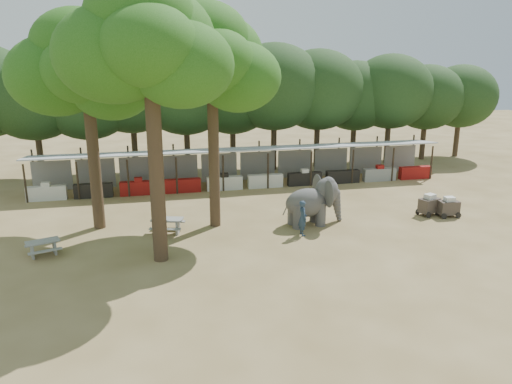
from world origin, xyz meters
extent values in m
plane|color=brown|center=(0.00, 0.00, 0.00)|extent=(100.00, 100.00, 0.00)
cube|color=#AEB0B6|center=(0.00, 14.00, 2.50)|extent=(28.00, 2.99, 0.39)
cylinder|color=#2D2319|center=(-12.60, 12.65, 1.20)|extent=(0.12, 0.12, 2.40)
cylinder|color=#2D2319|center=(-12.60, 15.35, 1.40)|extent=(0.12, 0.12, 2.80)
cube|color=silver|center=(-12.60, 12.90, 0.45)|extent=(2.38, 0.50, 0.90)
cube|color=gray|center=(-12.60, 15.30, 1.00)|extent=(2.52, 0.12, 2.00)
cylinder|color=#2D2319|center=(-9.80, 12.65, 1.20)|extent=(0.12, 0.12, 2.40)
cylinder|color=#2D2319|center=(-9.80, 15.35, 1.40)|extent=(0.12, 0.12, 2.80)
cube|color=black|center=(-9.80, 12.90, 0.45)|extent=(2.38, 0.50, 0.90)
cube|color=gray|center=(-9.80, 15.30, 1.00)|extent=(2.52, 0.12, 2.00)
cylinder|color=#2D2319|center=(-7.00, 12.65, 1.20)|extent=(0.12, 0.12, 2.40)
cylinder|color=#2D2319|center=(-7.00, 15.35, 1.40)|extent=(0.12, 0.12, 2.80)
cube|color=maroon|center=(-7.00, 12.90, 0.45)|extent=(2.38, 0.50, 0.90)
cube|color=gray|center=(-7.00, 15.30, 1.00)|extent=(2.52, 0.12, 2.00)
cylinder|color=#2D2319|center=(-4.20, 12.65, 1.20)|extent=(0.12, 0.12, 2.40)
cylinder|color=#2D2319|center=(-4.20, 15.35, 1.40)|extent=(0.12, 0.12, 2.80)
cube|color=maroon|center=(-4.20, 12.90, 0.45)|extent=(2.38, 0.50, 0.90)
cube|color=gray|center=(-4.20, 15.30, 1.00)|extent=(2.52, 0.12, 2.00)
cylinder|color=#2D2319|center=(-1.40, 12.65, 1.20)|extent=(0.12, 0.12, 2.40)
cylinder|color=#2D2319|center=(-1.40, 15.35, 1.40)|extent=(0.12, 0.12, 2.80)
cube|color=silver|center=(-1.40, 12.90, 0.45)|extent=(2.38, 0.50, 0.90)
cube|color=gray|center=(-1.40, 15.30, 1.00)|extent=(2.52, 0.12, 2.00)
cylinder|color=#2D2319|center=(1.40, 12.65, 1.20)|extent=(0.12, 0.12, 2.40)
cylinder|color=#2D2319|center=(1.40, 15.35, 1.40)|extent=(0.12, 0.12, 2.80)
cube|color=silver|center=(1.40, 12.90, 0.45)|extent=(2.38, 0.50, 0.90)
cube|color=gray|center=(1.40, 15.30, 1.00)|extent=(2.52, 0.12, 2.00)
cylinder|color=#2D2319|center=(4.20, 12.65, 1.20)|extent=(0.12, 0.12, 2.40)
cylinder|color=#2D2319|center=(4.20, 15.35, 1.40)|extent=(0.12, 0.12, 2.80)
cube|color=black|center=(4.20, 12.90, 0.45)|extent=(2.38, 0.50, 0.90)
cube|color=gray|center=(4.20, 15.30, 1.00)|extent=(2.52, 0.12, 2.00)
cylinder|color=#2D2319|center=(7.00, 12.65, 1.20)|extent=(0.12, 0.12, 2.40)
cylinder|color=#2D2319|center=(7.00, 15.35, 1.40)|extent=(0.12, 0.12, 2.80)
cube|color=black|center=(7.00, 12.90, 0.45)|extent=(2.38, 0.50, 0.90)
cube|color=gray|center=(7.00, 15.30, 1.00)|extent=(2.52, 0.12, 2.00)
cylinder|color=#2D2319|center=(9.80, 12.65, 1.20)|extent=(0.12, 0.12, 2.40)
cylinder|color=#2D2319|center=(9.80, 15.35, 1.40)|extent=(0.12, 0.12, 2.80)
cube|color=gray|center=(9.80, 12.90, 0.45)|extent=(2.38, 0.50, 0.90)
cube|color=gray|center=(9.80, 15.30, 1.00)|extent=(2.52, 0.12, 2.00)
cylinder|color=#2D2319|center=(12.60, 12.65, 1.20)|extent=(0.12, 0.12, 2.40)
cylinder|color=#2D2319|center=(12.60, 15.35, 1.40)|extent=(0.12, 0.12, 2.80)
cube|color=maroon|center=(12.60, 12.90, 0.45)|extent=(2.38, 0.50, 0.90)
cube|color=gray|center=(12.60, 15.30, 1.00)|extent=(2.52, 0.12, 2.00)
cylinder|color=#332316|center=(-9.00, 7.00, 4.60)|extent=(0.60, 0.60, 9.20)
cone|color=#332316|center=(-9.00, 7.00, 9.20)|extent=(0.57, 0.57, 2.88)
ellipsoid|color=#184F0E|center=(-10.40, 7.30, 7.82)|extent=(4.80, 4.80, 3.94)
ellipsoid|color=#184F0E|center=(-7.80, 6.40, 7.42)|extent=(4.20, 4.20, 3.44)
ellipsoid|color=#184F0E|center=(-8.80, 8.10, 8.42)|extent=(5.20, 5.20, 4.26)
ellipsoid|color=#184F0E|center=(-9.00, 5.70, 8.12)|extent=(3.80, 3.80, 3.12)
ellipsoid|color=#184F0E|center=(-9.30, 7.20, 9.22)|extent=(4.40, 4.40, 3.61)
cylinder|color=#332316|center=(-6.00, 2.00, 5.20)|extent=(0.64, 0.64, 10.40)
cone|color=#332316|center=(-6.00, 2.00, 10.40)|extent=(0.61, 0.61, 3.25)
ellipsoid|color=#184F0E|center=(-7.40, 2.30, 8.84)|extent=(4.80, 4.80, 3.94)
ellipsoid|color=#184F0E|center=(-4.80, 1.40, 8.44)|extent=(4.20, 4.20, 3.44)
ellipsoid|color=#184F0E|center=(-5.80, 3.10, 9.44)|extent=(5.20, 5.20, 4.26)
ellipsoid|color=#184F0E|center=(-6.00, 0.70, 9.14)|extent=(3.80, 3.80, 3.12)
ellipsoid|color=#184F0E|center=(-6.30, 2.20, 10.24)|extent=(4.40, 4.40, 3.61)
cylinder|color=#332316|center=(-3.00, 6.00, 4.80)|extent=(0.56, 0.56, 9.60)
cone|color=#332316|center=(-3.00, 6.00, 9.60)|extent=(0.53, 0.53, 3.00)
ellipsoid|color=#184F0E|center=(-4.40, 6.30, 8.16)|extent=(4.80, 4.80, 3.94)
ellipsoid|color=#184F0E|center=(-1.80, 5.40, 7.76)|extent=(4.20, 4.20, 3.44)
ellipsoid|color=#184F0E|center=(-2.80, 7.10, 8.76)|extent=(5.20, 5.20, 4.26)
ellipsoid|color=#184F0E|center=(-3.00, 4.70, 8.46)|extent=(3.80, 3.80, 3.12)
ellipsoid|color=#184F0E|center=(-3.30, 6.20, 9.56)|extent=(4.40, 4.40, 3.61)
cylinder|color=#332316|center=(-13.33, 19.00, 1.87)|extent=(0.44, 0.44, 3.74)
ellipsoid|color=black|center=(-13.33, 19.00, 5.53)|extent=(6.46, 5.95, 5.61)
cylinder|color=#332316|center=(-10.00, 19.00, 1.87)|extent=(0.44, 0.44, 3.74)
ellipsoid|color=black|center=(-10.00, 19.00, 5.53)|extent=(6.46, 5.95, 5.61)
cylinder|color=#332316|center=(-6.67, 19.00, 1.87)|extent=(0.44, 0.44, 3.74)
ellipsoid|color=black|center=(-6.67, 19.00, 5.53)|extent=(6.46, 5.95, 5.61)
cylinder|color=#332316|center=(-3.33, 19.00, 1.87)|extent=(0.44, 0.44, 3.74)
ellipsoid|color=black|center=(-3.33, 19.00, 5.53)|extent=(6.46, 5.95, 5.61)
cylinder|color=#332316|center=(0.00, 19.00, 1.87)|extent=(0.44, 0.44, 3.74)
ellipsoid|color=black|center=(0.00, 19.00, 5.53)|extent=(6.46, 5.95, 5.61)
cylinder|color=#332316|center=(3.33, 19.00, 1.87)|extent=(0.44, 0.44, 3.74)
ellipsoid|color=black|center=(3.33, 19.00, 5.53)|extent=(6.46, 5.95, 5.61)
cylinder|color=#332316|center=(6.67, 19.00, 1.87)|extent=(0.44, 0.44, 3.74)
ellipsoid|color=black|center=(6.67, 19.00, 5.53)|extent=(6.46, 5.95, 5.61)
cylinder|color=#332316|center=(10.00, 19.00, 1.87)|extent=(0.44, 0.44, 3.74)
ellipsoid|color=black|center=(10.00, 19.00, 5.53)|extent=(6.46, 5.95, 5.61)
cylinder|color=#332316|center=(13.33, 19.00, 1.87)|extent=(0.44, 0.44, 3.74)
ellipsoid|color=black|center=(13.33, 19.00, 5.53)|extent=(6.46, 5.95, 5.61)
cylinder|color=#332316|center=(16.67, 19.00, 1.87)|extent=(0.44, 0.44, 3.74)
ellipsoid|color=black|center=(16.67, 19.00, 5.53)|extent=(6.46, 5.95, 5.61)
cylinder|color=#332316|center=(20.00, 19.00, 1.87)|extent=(0.44, 0.44, 3.74)
ellipsoid|color=black|center=(20.00, 19.00, 5.53)|extent=(6.46, 5.95, 5.61)
ellipsoid|color=#424040|center=(1.77, 5.03, 1.24)|extent=(2.50, 1.62, 1.53)
cylinder|color=#424040|center=(1.16, 4.60, 0.64)|extent=(0.60, 0.60, 1.29)
cylinder|color=#424040|center=(1.09, 5.33, 0.64)|extent=(0.60, 0.60, 1.29)
cylinder|color=#424040|center=(2.46, 4.74, 0.64)|extent=(0.60, 0.60, 1.29)
cylinder|color=#424040|center=(2.38, 5.46, 0.64)|extent=(0.60, 0.60, 1.29)
ellipsoid|color=#424040|center=(2.89, 5.15, 1.78)|extent=(1.41, 1.19, 1.42)
ellipsoid|color=#424040|center=(2.74, 4.44, 1.82)|extent=(0.34, 1.18, 1.46)
ellipsoid|color=#424040|center=(2.60, 5.82, 1.82)|extent=(0.34, 1.18, 1.46)
cone|color=#424040|center=(3.58, 5.22, 0.80)|extent=(0.64, 0.64, 1.61)
imported|color=#26384C|center=(1.09, 3.60, 0.91)|extent=(0.45, 0.66, 1.81)
cube|color=gray|center=(-11.19, 3.62, 0.69)|extent=(1.57, 1.09, 0.06)
cube|color=gray|center=(-11.64, 3.46, 0.33)|extent=(0.28, 0.57, 0.67)
cube|color=gray|center=(-10.74, 3.77, 0.33)|extent=(0.28, 0.57, 0.67)
cube|color=gray|center=(-11.02, 3.12, 0.40)|extent=(1.43, 0.69, 0.05)
cube|color=gray|center=(-11.36, 4.11, 0.40)|extent=(1.43, 0.69, 0.05)
cube|color=gray|center=(-5.54, 5.32, 0.76)|extent=(1.72, 1.13, 0.06)
cube|color=gray|center=(-6.05, 5.46, 0.37)|extent=(0.27, 0.64, 0.74)
cube|color=gray|center=(-5.03, 5.18, 0.37)|extent=(0.27, 0.64, 0.74)
cube|color=gray|center=(-5.69, 4.76, 0.44)|extent=(1.59, 0.67, 0.05)
cube|color=gray|center=(-5.39, 5.88, 0.44)|extent=(1.59, 0.67, 0.05)
cube|color=#372D27|center=(9.06, 5.12, 0.57)|extent=(1.30, 1.03, 0.80)
cylinder|color=black|center=(8.76, 4.61, 0.17)|extent=(0.35, 0.18, 0.34)
cylinder|color=black|center=(9.61, 4.92, 0.17)|extent=(0.35, 0.18, 0.34)
cylinder|color=black|center=(8.50, 5.32, 0.17)|extent=(0.35, 0.18, 0.34)
cylinder|color=black|center=(9.36, 5.63, 0.17)|extent=(0.35, 0.18, 0.34)
cube|color=silver|center=(9.06, 5.12, 1.08)|extent=(0.69, 0.62, 0.28)
cube|color=#372D27|center=(9.95, 4.61, 0.54)|extent=(1.11, 0.70, 0.75)
cylinder|color=black|center=(9.50, 4.27, 0.16)|extent=(0.33, 0.08, 0.32)
cylinder|color=black|center=(10.36, 4.23, 0.16)|extent=(0.33, 0.08, 0.32)
cylinder|color=black|center=(9.54, 4.98, 0.16)|extent=(0.33, 0.08, 0.32)
cylinder|color=black|center=(10.40, 4.94, 0.16)|extent=(0.33, 0.08, 0.32)
cube|color=silver|center=(9.95, 4.61, 1.02)|extent=(0.56, 0.46, 0.27)
camera|label=1|loc=(-6.32, -19.00, 8.95)|focal=35.00mm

